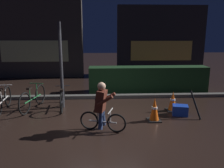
{
  "coord_description": "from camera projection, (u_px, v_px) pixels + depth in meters",
  "views": [
    {
      "loc": [
        -0.13,
        -6.1,
        2.45
      ],
      "look_at": [
        0.2,
        0.6,
        0.9
      ],
      "focal_mm": 37.19,
      "sensor_mm": 36.0,
      "label": 1
    }
  ],
  "objects": [
    {
      "name": "sidewalk_curb",
      "position": [
        104.0,
        96.0,
        8.62
      ],
      "size": [
        12.0,
        0.24,
        0.12
      ],
      "primitive_type": "cube",
      "color": "#56544F",
      "rests_on": "ground"
    },
    {
      "name": "street_post",
      "position": [
        61.0,
        66.0,
        7.29
      ],
      "size": [
        0.1,
        0.1,
        2.71
      ],
      "primitive_type": "cylinder",
      "color": "#2D2D33",
      "rests_on": "ground"
    },
    {
      "name": "closed_umbrella",
      "position": [
        196.0,
        105.0,
        6.57
      ],
      "size": [
        0.28,
        0.38,
        0.78
      ],
      "primitive_type": "cylinder",
      "rotation": [
        0.0,
        0.46,
        2.17
      ],
      "color": "black",
      "rests_on": "ground"
    },
    {
      "name": "ground_plane",
      "position": [
        106.0,
        120.0,
        6.49
      ],
      "size": [
        40.0,
        40.0,
        0.0
      ],
      "primitive_type": "plane",
      "color": "black"
    },
    {
      "name": "storefront_left",
      "position": [
        35.0,
        33.0,
        12.11
      ],
      "size": [
        4.96,
        0.54,
        4.71
      ],
      "color": "#383330",
      "rests_on": "ground"
    },
    {
      "name": "parked_bike_left_mid",
      "position": [
        33.0,
        98.0,
        7.34
      ],
      "size": [
        0.48,
        1.68,
        0.79
      ],
      "rotation": [
        0.0,
        0.0,
        1.37
      ],
      "color": "black",
      "rests_on": "ground"
    },
    {
      "name": "storefront_right",
      "position": [
        161.0,
        40.0,
        13.22
      ],
      "size": [
        4.97,
        0.54,
        3.82
      ],
      "color": "#262328",
      "rests_on": "ground"
    },
    {
      "name": "traffic_cone_near",
      "position": [
        154.0,
        110.0,
        6.39
      ],
      "size": [
        0.36,
        0.36,
        0.66
      ],
      "color": "black",
      "rests_on": "ground"
    },
    {
      "name": "traffic_cone_far",
      "position": [
        173.0,
        101.0,
        7.21
      ],
      "size": [
        0.36,
        0.36,
        0.63
      ],
      "color": "black",
      "rests_on": "ground"
    },
    {
      "name": "hedge_row",
      "position": [
        148.0,
        79.0,
        9.48
      ],
      "size": [
        4.8,
        0.7,
        1.02
      ],
      "primitive_type": "cube",
      "color": "#19381C",
      "rests_on": "ground"
    },
    {
      "name": "parked_bike_center_left",
      "position": [
        63.0,
        99.0,
        7.4
      ],
      "size": [
        0.46,
        1.52,
        0.7
      ],
      "rotation": [
        0.0,
        0.0,
        1.65
      ],
      "color": "black",
      "rests_on": "ground"
    },
    {
      "name": "blue_crate",
      "position": [
        180.0,
        110.0,
        6.85
      ],
      "size": [
        0.51,
        0.42,
        0.3
      ],
      "primitive_type": "cube",
      "rotation": [
        0.0,
        0.0,
        -0.26
      ],
      "color": "#193DB7",
      "rests_on": "ground"
    },
    {
      "name": "parked_bike_leftmost",
      "position": [
        3.0,
        100.0,
        7.2
      ],
      "size": [
        0.46,
        1.66,
        0.77
      ],
      "rotation": [
        0.0,
        0.0,
        1.67
      ],
      "color": "black",
      "rests_on": "ground"
    },
    {
      "name": "cyclist",
      "position": [
        102.0,
        107.0,
        5.69
      ],
      "size": [
        1.15,
        0.62,
        1.25
      ],
      "rotation": [
        0.0,
        0.0,
        -0.29
      ],
      "color": "black",
      "rests_on": "ground"
    }
  ]
}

